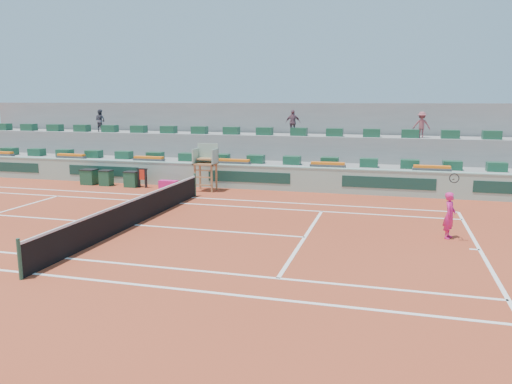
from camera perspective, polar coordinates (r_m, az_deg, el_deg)
ground at (r=19.12m, az=-13.70°, el=-3.69°), size 90.00×90.00×0.00m
seating_tier_lower at (r=28.65m, az=-3.40°, el=2.47°), size 36.00×4.00×1.20m
seating_tier_upper at (r=30.07m, az=-2.44°, el=4.20°), size 36.00×2.40×2.60m
stadium_back_wall at (r=31.51m, az=-1.56°, el=6.14°), size 36.00×0.40×4.40m
player_bag at (r=26.54m, az=-9.98°, el=0.85°), size 0.97×0.43×0.43m
spectator_left at (r=33.38m, az=-17.39°, el=7.81°), size 0.75×0.63×1.41m
spectator_mid at (r=28.63m, az=4.25°, el=7.92°), size 0.88×0.46×1.44m
spectator_right at (r=28.05m, az=18.40°, el=7.30°), size 0.89×0.51×1.38m
court_lines at (r=19.11m, az=-13.70°, el=-3.67°), size 23.89×11.09×0.01m
tennis_net at (r=19.00m, az=-13.77°, el=-2.15°), size 0.10×11.97×1.10m
advertising_hoarding at (r=26.58m, az=-4.87°, el=1.90°), size 36.00×0.34×1.26m
umpire_chair at (r=25.54m, az=-5.72°, el=3.59°), size 1.10×0.90×2.40m
seat_row_lower at (r=27.70m, az=-4.01°, el=3.90°), size 32.90×0.60×0.44m
seat_row_upper at (r=29.38m, az=-2.82°, el=7.02°), size 32.90×0.60×0.44m
flower_planters at (r=27.51m, az=-7.52°, el=3.61°), size 26.80×0.36×0.28m
drink_cooler_a at (r=27.43m, az=-14.02°, el=1.44°), size 0.72×0.62×0.84m
drink_cooler_b at (r=28.25m, az=-16.75°, el=1.56°), size 0.65×0.56×0.84m
drink_cooler_c at (r=28.92m, az=-18.53°, el=1.66°), size 0.80×0.69×0.84m
towel_rack at (r=27.06m, az=-12.87°, el=1.76°), size 0.62×0.10×1.03m
tennis_player at (r=17.86m, az=21.26°, el=-2.47°), size 0.53×0.89×2.28m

